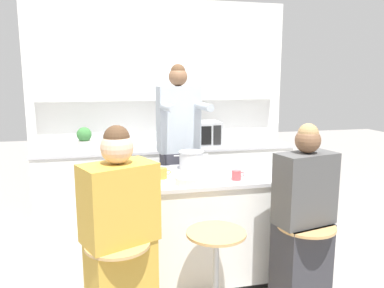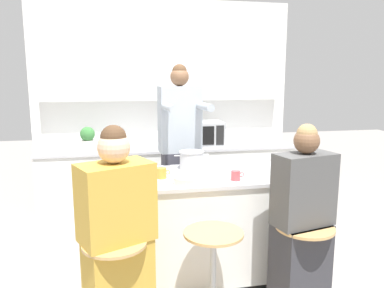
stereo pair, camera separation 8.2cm
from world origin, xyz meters
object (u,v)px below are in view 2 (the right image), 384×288
object	(u,v)px
person_wrapped_blanket	(117,240)
coffee_cup_far	(161,173)
person_seated_near	(302,230)
cooking_pot	(192,160)
potted_plant	(88,137)
bar_stool_center	(213,270)
coffee_cup_near	(236,175)
bar_stool_leftmost	(116,282)
kitchen_island	(194,225)
fruit_bowl	(188,180)
person_cooking	(180,159)
juice_carton	(103,175)
microwave	(201,133)
bar_stool_rightmost	(303,263)

from	to	relation	value
person_wrapped_blanket	coffee_cup_far	world-z (taller)	person_wrapped_blanket
person_wrapped_blanket	person_seated_near	distance (m)	1.32
cooking_pot	potted_plant	xyz separation A→B (m)	(-0.99, 1.27, 0.04)
potted_plant	person_seated_near	bearing A→B (deg)	-52.59
bar_stool_center	coffee_cup_near	world-z (taller)	coffee_cup_near
bar_stool_leftmost	coffee_cup_far	distance (m)	0.93
coffee_cup_near	coffee_cup_far	distance (m)	0.60
kitchen_island	person_wrapped_blanket	bearing A→B (deg)	-134.76
fruit_bowl	potted_plant	xyz separation A→B (m)	(-0.86, 1.74, 0.09)
coffee_cup_near	person_cooking	bearing A→B (deg)	109.42
bar_stool_center	cooking_pot	size ratio (longest dim) A/B	2.19
juice_carton	bar_stool_center	bearing A→B (deg)	-33.14
person_cooking	cooking_pot	size ratio (longest dim) A/B	5.94
person_cooking	coffee_cup_near	distance (m)	0.92
coffee_cup_near	coffee_cup_far	world-z (taller)	coffee_cup_far
fruit_bowl	microwave	xyz separation A→B (m)	(0.49, 1.69, 0.10)
person_cooking	fruit_bowl	size ratio (longest dim) A/B	8.46
person_wrapped_blanket	juice_carton	world-z (taller)	person_wrapped_blanket
bar_stool_center	juice_carton	size ratio (longest dim) A/B	3.90
bar_stool_rightmost	fruit_bowl	bearing A→B (deg)	150.56
bar_stool_leftmost	fruit_bowl	xyz separation A→B (m)	(0.56, 0.43, 0.55)
bar_stool_leftmost	person_seated_near	bearing A→B (deg)	1.69
bar_stool_leftmost	person_seated_near	world-z (taller)	person_seated_near
bar_stool_leftmost	person_cooking	xyz separation A→B (m)	(0.66, 1.32, 0.52)
bar_stool_rightmost	microwave	bearing A→B (deg)	97.43
person_wrapped_blanket	coffee_cup_near	xyz separation A→B (m)	(0.94, 0.42, 0.28)
person_seated_near	fruit_bowl	xyz separation A→B (m)	(-0.77, 0.39, 0.31)
kitchen_island	microwave	bearing A→B (deg)	74.72
person_cooking	fruit_bowl	distance (m)	0.89
bar_stool_rightmost	person_cooking	distance (m)	1.57
person_wrapped_blanket	juice_carton	distance (m)	0.58
person_cooking	juice_carton	world-z (taller)	person_cooking
person_cooking	microwave	distance (m)	0.91
juice_carton	person_cooking	bearing A→B (deg)	47.68
coffee_cup_far	potted_plant	world-z (taller)	potted_plant
bar_stool_leftmost	bar_stool_center	world-z (taller)	same
coffee_cup_near	bar_stool_center	bearing A→B (deg)	-124.72
bar_stool_rightmost	coffee_cup_far	world-z (taller)	coffee_cup_far
coffee_cup_near	microwave	bearing A→B (deg)	86.69
bar_stool_leftmost	coffee_cup_near	distance (m)	1.20
person_wrapped_blanket	person_seated_near	xyz separation A→B (m)	(1.31, -0.00, -0.04)
person_cooking	person_wrapped_blanket	distance (m)	1.45
coffee_cup_far	juice_carton	xyz separation A→B (m)	(-0.46, -0.12, 0.04)
bar_stool_leftmost	fruit_bowl	world-z (taller)	fruit_bowl
coffee_cup_far	microwave	distance (m)	1.63
coffee_cup_near	juice_carton	distance (m)	1.04
bar_stool_center	coffee_cup_near	xyz separation A→B (m)	(0.29, 0.42, 0.56)
fruit_bowl	coffee_cup_near	xyz separation A→B (m)	(0.40, 0.02, 0.01)
fruit_bowl	juice_carton	xyz separation A→B (m)	(-0.64, 0.08, 0.05)
person_wrapped_blanket	cooking_pot	world-z (taller)	person_wrapped_blanket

